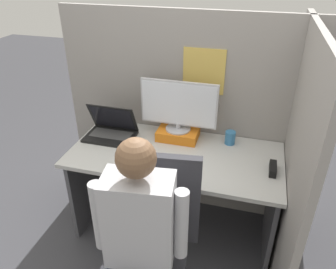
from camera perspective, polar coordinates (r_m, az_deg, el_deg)
The scene contains 13 objects.
ground_plane at distance 2.58m, azimuth -1.09°, elevation -21.47°, with size 12.00×12.00×0.00m, color #3D3D42.
cubicle_panel_back at distance 2.62m, azimuth 3.39°, elevation 2.87°, with size 2.00×0.05×1.66m.
cubicle_panel_right at distance 2.20m, azimuth 20.84°, elevation -4.97°, with size 0.04×1.36×1.66m.
desk at distance 2.44m, azimuth 1.20°, elevation -6.78°, with size 1.50×0.72×0.74m.
paper_box at distance 2.51m, azimuth 1.77°, elevation 0.16°, with size 0.31×0.22×0.07m.
monitor at distance 2.40m, azimuth 1.87°, elevation 5.03°, with size 0.57×0.19×0.38m.
laptop at distance 2.56m, azimuth -9.88°, elevation 0.66°, with size 0.37×0.26×0.25m.
mouse at distance 2.30m, azimuth -5.67°, elevation -3.48°, with size 0.07×0.05×0.03m.
stapler at distance 2.24m, azimuth 17.80°, elevation -5.69°, with size 0.04×0.15×0.05m.
carrot_toy at distance 2.13m, azimuth 1.32°, elevation -6.14°, with size 0.04×0.16×0.04m.
office_chair at distance 1.94m, azimuth -3.03°, elevation -18.98°, with size 0.54×0.57×1.07m.
person at distance 1.69m, azimuth -5.75°, elevation -18.01°, with size 0.48×0.44×1.31m.
coffee_mug at distance 2.47m, azimuth 10.76°, elevation -0.55°, with size 0.08×0.08×0.10m.
Camera 1 is at (0.48, -1.55, 2.01)m, focal length 35.00 mm.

